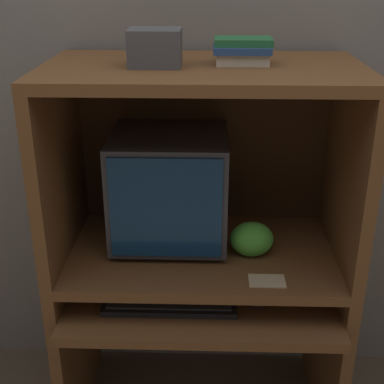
% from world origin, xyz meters
% --- Properties ---
extents(wall_back, '(6.00, 0.06, 2.60)m').
position_xyz_m(wall_back, '(0.00, 0.63, 1.30)').
color(wall_back, gray).
rests_on(wall_back, ground_plane).
extents(desk_base, '(1.01, 0.64, 0.61)m').
position_xyz_m(desk_base, '(0.00, 0.24, 0.40)').
color(desk_base, brown).
rests_on(desk_base, ground_plane).
extents(desk_monitor_shelf, '(1.01, 0.57, 0.13)m').
position_xyz_m(desk_monitor_shelf, '(0.00, 0.29, 0.71)').
color(desk_monitor_shelf, brown).
rests_on(desk_monitor_shelf, desk_base).
extents(hutch_upper, '(1.01, 0.57, 0.65)m').
position_xyz_m(hutch_upper, '(0.00, 0.32, 1.17)').
color(hutch_upper, brown).
rests_on(hutch_upper, desk_monitor_shelf).
extents(crt_monitor, '(0.40, 0.38, 0.40)m').
position_xyz_m(crt_monitor, '(-0.12, 0.35, 0.95)').
color(crt_monitor, '#333338').
rests_on(crt_monitor, desk_monitor_shelf).
extents(keyboard, '(0.45, 0.16, 0.03)m').
position_xyz_m(keyboard, '(-0.11, 0.13, 0.63)').
color(keyboard, black).
rests_on(keyboard, desk_base).
extents(mouse, '(0.06, 0.04, 0.03)m').
position_xyz_m(mouse, '(0.19, 0.13, 0.63)').
color(mouse, '#28282B').
rests_on(mouse, desk_base).
extents(snack_bag, '(0.15, 0.11, 0.12)m').
position_xyz_m(snack_bag, '(0.17, 0.25, 0.80)').
color(snack_bag, green).
rests_on(snack_bag, desk_monitor_shelf).
extents(book_stack, '(0.18, 0.13, 0.08)m').
position_xyz_m(book_stack, '(0.12, 0.30, 1.43)').
color(book_stack, beige).
rests_on(book_stack, hutch_upper).
extents(paper_card, '(0.12, 0.08, 0.00)m').
position_xyz_m(paper_card, '(0.21, 0.08, 0.74)').
color(paper_card, '#CCB28C').
rests_on(paper_card, desk_monitor_shelf).
extents(storage_box, '(0.16, 0.13, 0.11)m').
position_xyz_m(storage_box, '(-0.15, 0.26, 1.45)').
color(storage_box, '#4C4C51').
rests_on(storage_box, hutch_upper).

